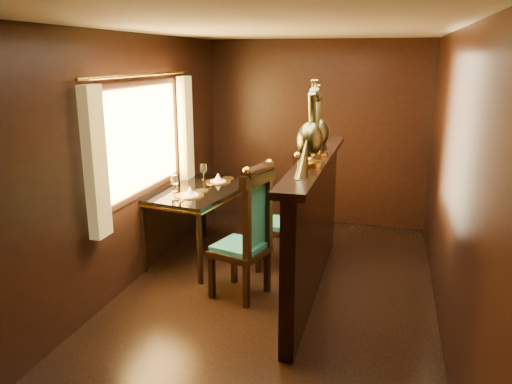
# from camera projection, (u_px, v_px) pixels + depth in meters

# --- Properties ---
(ground) EXTENTS (5.00, 5.00, 0.00)m
(ground) POSITION_uv_depth(u_px,v_px,m) (274.00, 299.00, 4.83)
(ground) COLOR black
(ground) RESTS_ON ground
(room_shell) EXTENTS (3.04, 5.04, 2.52)m
(room_shell) POSITION_uv_depth(u_px,v_px,m) (267.00, 136.00, 4.46)
(room_shell) COLOR black
(room_shell) RESTS_ON ground
(partition) EXTENTS (0.26, 2.70, 1.36)m
(partition) POSITION_uv_depth(u_px,v_px,m) (314.00, 222.00, 4.84)
(partition) COLOR black
(partition) RESTS_ON ground
(dining_table) EXTENTS (1.07, 1.52, 1.02)m
(dining_table) POSITION_uv_depth(u_px,v_px,m) (201.00, 195.00, 5.67)
(dining_table) COLOR black
(dining_table) RESTS_ON ground
(chair_left) EXTENTS (0.60, 0.62, 1.35)m
(chair_left) POSITION_uv_depth(u_px,v_px,m) (251.00, 229.00, 4.68)
(chair_left) COLOR black
(chair_left) RESTS_ON ground
(chair_right) EXTENTS (0.52, 0.54, 1.35)m
(chair_right) POSITION_uv_depth(u_px,v_px,m) (291.00, 207.00, 5.39)
(chair_right) COLOR black
(chair_right) RESTS_ON ground
(peacock_left) EXTENTS (0.23, 0.61, 0.72)m
(peacock_left) POSITION_uv_depth(u_px,v_px,m) (310.00, 124.00, 4.19)
(peacock_left) COLOR #17452D
(peacock_left) RESTS_ON partition
(peacock_right) EXTENTS (0.21, 0.56, 0.67)m
(peacock_right) POSITION_uv_depth(u_px,v_px,m) (319.00, 120.00, 4.65)
(peacock_right) COLOR #17452D
(peacock_right) RESTS_ON partition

